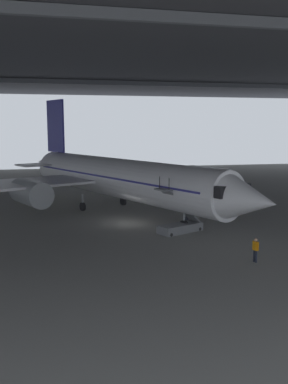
% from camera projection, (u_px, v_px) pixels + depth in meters
% --- Properties ---
extents(ground_plane, '(110.00, 110.00, 0.00)m').
position_uv_depth(ground_plane, '(132.00, 223.00, 39.87)').
color(ground_plane, gray).
extents(hangar_structure, '(121.00, 99.00, 17.34)m').
position_uv_depth(hangar_structure, '(109.00, 60.00, 50.62)').
color(hangar_structure, '#4C4F54').
rests_on(hangar_structure, ground_plane).
extents(airplane_main, '(37.48, 37.39, 12.26)m').
position_uv_depth(airplane_main, '(115.00, 178.00, 44.73)').
color(airplane_main, white).
rests_on(airplane_main, ground_plane).
extents(boarding_stairs, '(4.55, 3.09, 4.82)m').
position_uv_depth(boarding_stairs, '(180.00, 224.00, 36.17)').
color(boarding_stairs, slate).
rests_on(boarding_stairs, ground_plane).
extents(crew_worker_near_nose, '(0.32, 0.53, 1.63)m').
position_uv_depth(crew_worker_near_nose, '(255.00, 249.00, 28.07)').
color(crew_worker_near_nose, '#232838').
rests_on(crew_worker_near_nose, ground_plane).
extents(crew_worker_by_stairs, '(0.51, 0.34, 1.65)m').
position_uv_depth(crew_worker_by_stairs, '(187.00, 212.00, 39.87)').
color(crew_worker_by_stairs, '#232838').
rests_on(crew_worker_by_stairs, ground_plane).
extents(baggage_tug, '(2.25, 2.49, 0.90)m').
position_uv_depth(baggage_tug, '(39.00, 199.00, 49.51)').
color(baggage_tug, yellow).
rests_on(baggage_tug, ground_plane).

